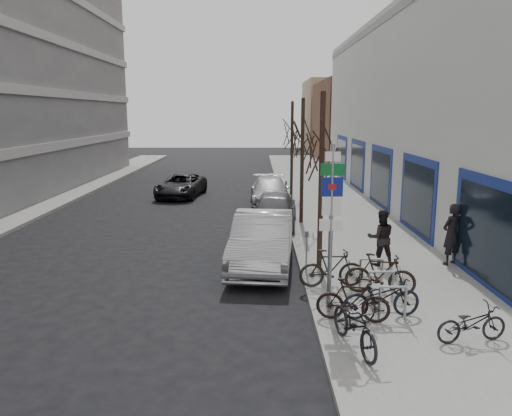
{
  "coord_description": "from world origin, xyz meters",
  "views": [
    {
      "loc": [
        0.68,
        -11.4,
        4.88
      ],
      "look_at": [
        0.64,
        3.65,
        2.0
      ],
      "focal_mm": 35.0,
      "sensor_mm": 36.0,
      "label": 1
    }
  ],
  "objects_px": {
    "bike_mid_inner": "(332,268)",
    "bike_far_curb": "(472,320)",
    "highway_sign_pole": "(331,218)",
    "bike_far_inner": "(380,274)",
    "parked_car_mid": "(274,210)",
    "bike_rack": "(381,283)",
    "meter_back": "(286,191)",
    "bike_mid_curb": "(381,294)",
    "pedestrian_near": "(451,234)",
    "tree_near": "(322,139)",
    "tree_far": "(292,127)",
    "meter_front": "(307,248)",
    "tree_mid": "(303,131)",
    "pedestrian_far": "(381,237)",
    "parked_car_front": "(262,241)",
    "bike_near_right": "(353,300)",
    "meter_mid": "(293,212)",
    "bike_near_left": "(355,321)",
    "lane_car": "(181,185)",
    "parked_car_back": "(270,191)"
  },
  "relations": [
    {
      "from": "bike_near_left",
      "to": "bike_mid_curb",
      "type": "relative_size",
      "value": 1.02
    },
    {
      "from": "bike_mid_inner",
      "to": "bike_far_curb",
      "type": "xyz_separation_m",
      "value": [
        2.44,
        -3.35,
        -0.07
      ]
    },
    {
      "from": "tree_far",
      "to": "bike_far_curb",
      "type": "relative_size",
      "value": 3.5
    },
    {
      "from": "bike_mid_curb",
      "to": "lane_car",
      "type": "distance_m",
      "value": 19.51
    },
    {
      "from": "meter_mid",
      "to": "pedestrian_far",
      "type": "xyz_separation_m",
      "value": [
        2.4,
        -4.74,
        0.13
      ]
    },
    {
      "from": "parked_car_mid",
      "to": "pedestrian_near",
      "type": "height_order",
      "value": "pedestrian_near"
    },
    {
      "from": "pedestrian_near",
      "to": "bike_mid_curb",
      "type": "bearing_deg",
      "value": 22.02
    },
    {
      "from": "bike_mid_inner",
      "to": "bike_far_inner",
      "type": "bearing_deg",
      "value": -118.82
    },
    {
      "from": "bike_far_curb",
      "to": "pedestrian_near",
      "type": "height_order",
      "value": "pedestrian_near"
    },
    {
      "from": "tree_mid",
      "to": "bike_mid_inner",
      "type": "bearing_deg",
      "value": -89.19
    },
    {
      "from": "pedestrian_far",
      "to": "tree_near",
      "type": "bearing_deg",
      "value": 7.87
    },
    {
      "from": "bike_mid_curb",
      "to": "pedestrian_far",
      "type": "distance_m",
      "value": 4.26
    },
    {
      "from": "bike_mid_curb",
      "to": "parked_car_mid",
      "type": "distance_m",
      "value": 10.11
    },
    {
      "from": "meter_front",
      "to": "lane_car",
      "type": "bearing_deg",
      "value": 112.14
    },
    {
      "from": "meter_mid",
      "to": "bike_far_curb",
      "type": "height_order",
      "value": "meter_mid"
    },
    {
      "from": "tree_far",
      "to": "bike_mid_inner",
      "type": "xyz_separation_m",
      "value": [
        0.12,
        -14.78,
        -3.41
      ]
    },
    {
      "from": "parked_car_front",
      "to": "pedestrian_far",
      "type": "distance_m",
      "value": 3.73
    },
    {
      "from": "highway_sign_pole",
      "to": "bike_near_left",
      "type": "height_order",
      "value": "highway_sign_pole"
    },
    {
      "from": "bike_near_right",
      "to": "parked_car_mid",
      "type": "distance_m",
      "value": 10.18
    },
    {
      "from": "bike_rack",
      "to": "bike_far_inner",
      "type": "relative_size",
      "value": 1.22
    },
    {
      "from": "parked_car_mid",
      "to": "pedestrian_near",
      "type": "relative_size",
      "value": 2.34
    },
    {
      "from": "meter_mid",
      "to": "pedestrian_near",
      "type": "bearing_deg",
      "value": -45.19
    },
    {
      "from": "tree_far",
      "to": "meter_front",
      "type": "relative_size",
      "value": 4.33
    },
    {
      "from": "highway_sign_pole",
      "to": "pedestrian_near",
      "type": "distance_m",
      "value": 5.98
    },
    {
      "from": "highway_sign_pole",
      "to": "tree_mid",
      "type": "bearing_deg",
      "value": 88.86
    },
    {
      "from": "meter_front",
      "to": "bike_mid_inner",
      "type": "relative_size",
      "value": 0.71
    },
    {
      "from": "bike_near_right",
      "to": "bike_far_inner",
      "type": "relative_size",
      "value": 0.92
    },
    {
      "from": "parked_car_back",
      "to": "lane_car",
      "type": "xyz_separation_m",
      "value": [
        -5.18,
        2.62,
        -0.05
      ]
    },
    {
      "from": "bike_mid_curb",
      "to": "pedestrian_near",
      "type": "relative_size",
      "value": 0.98
    },
    {
      "from": "meter_front",
      "to": "bike_mid_curb",
      "type": "height_order",
      "value": "meter_front"
    },
    {
      "from": "bike_near_right",
      "to": "pedestrian_near",
      "type": "bearing_deg",
      "value": -28.66
    },
    {
      "from": "tree_near",
      "to": "highway_sign_pole",
      "type": "bearing_deg",
      "value": -93.26
    },
    {
      "from": "bike_mid_inner",
      "to": "parked_car_front",
      "type": "height_order",
      "value": "parked_car_front"
    },
    {
      "from": "parked_car_back",
      "to": "meter_mid",
      "type": "bearing_deg",
      "value": -84.71
    },
    {
      "from": "pedestrian_far",
      "to": "bike_far_curb",
      "type": "bearing_deg",
      "value": 96.52
    },
    {
      "from": "highway_sign_pole",
      "to": "bike_far_inner",
      "type": "xyz_separation_m",
      "value": [
        1.51,
        1.17,
        -1.74
      ]
    },
    {
      "from": "bike_rack",
      "to": "bike_far_curb",
      "type": "relative_size",
      "value": 1.44
    },
    {
      "from": "tree_mid",
      "to": "pedestrian_far",
      "type": "distance_m",
      "value": 7.21
    },
    {
      "from": "bike_rack",
      "to": "meter_back",
      "type": "distance_m",
      "value": 13.5
    },
    {
      "from": "bike_rack",
      "to": "meter_mid",
      "type": "distance_m",
      "value": 8.07
    },
    {
      "from": "highway_sign_pole",
      "to": "lane_car",
      "type": "xyz_separation_m",
      "value": [
        -6.22,
        17.69,
        -1.79
      ]
    },
    {
      "from": "meter_back",
      "to": "parked_car_mid",
      "type": "distance_m",
      "value": 4.56
    },
    {
      "from": "parked_car_front",
      "to": "pedestrian_far",
      "type": "xyz_separation_m",
      "value": [
        3.72,
        -0.29,
        0.18
      ]
    },
    {
      "from": "bike_far_inner",
      "to": "parked_car_mid",
      "type": "height_order",
      "value": "parked_car_mid"
    },
    {
      "from": "tree_mid",
      "to": "tree_far",
      "type": "height_order",
      "value": "same"
    },
    {
      "from": "bike_near_right",
      "to": "parked_car_front",
      "type": "xyz_separation_m",
      "value": [
        -2.04,
        4.62,
        0.19
      ]
    },
    {
      "from": "tree_near",
      "to": "tree_far",
      "type": "relative_size",
      "value": 1.0
    },
    {
      "from": "meter_mid",
      "to": "bike_mid_curb",
      "type": "height_order",
      "value": "meter_mid"
    },
    {
      "from": "bike_mid_curb",
      "to": "bike_far_curb",
      "type": "distance_m",
      "value": 2.02
    },
    {
      "from": "bike_near_right",
      "to": "bike_mid_inner",
      "type": "xyz_separation_m",
      "value": [
        -0.15,
        2.29,
        0.03
      ]
    }
  ]
}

